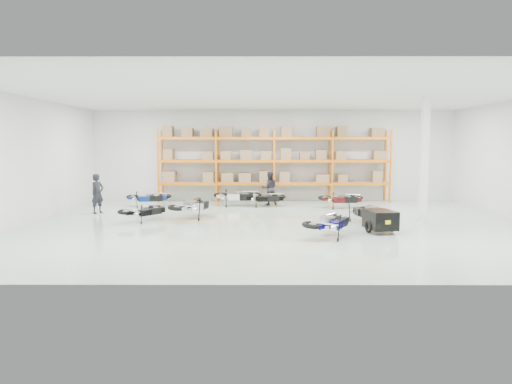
{
  "coord_description": "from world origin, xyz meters",
  "views": [
    {
      "loc": [
        -0.8,
        -15.95,
        2.83
      ],
      "look_at": [
        -0.86,
        0.47,
        1.1
      ],
      "focal_mm": 32.0,
      "sensor_mm": 36.0,
      "label": 1
    }
  ],
  "objects_px": {
    "person_left": "(97,194)",
    "trailer": "(380,220)",
    "moto_blue_centre": "(330,219)",
    "moto_back_b": "(238,193)",
    "moto_back_d": "(342,196)",
    "moto_back_c": "(265,195)",
    "moto_silver_left": "(192,203)",
    "moto_back_a": "(149,195)",
    "moto_touring_right": "(368,208)",
    "moto_black_far_left": "(144,208)",
    "person_back": "(269,188)"
  },
  "relations": [
    {
      "from": "moto_black_far_left",
      "to": "moto_touring_right",
      "type": "xyz_separation_m",
      "value": [
        8.08,
        -0.55,
        0.08
      ]
    },
    {
      "from": "moto_black_far_left",
      "to": "trailer",
      "type": "bearing_deg",
      "value": -155.27
    },
    {
      "from": "trailer",
      "to": "moto_back_c",
      "type": "xyz_separation_m",
      "value": [
        -3.58,
        6.18,
        0.09
      ]
    },
    {
      "from": "moto_back_b",
      "to": "moto_back_c",
      "type": "relative_size",
      "value": 1.14
    },
    {
      "from": "moto_back_a",
      "to": "moto_back_d",
      "type": "xyz_separation_m",
      "value": [
        8.68,
        -0.44,
        0.0
      ]
    },
    {
      "from": "moto_back_c",
      "to": "moto_back_d",
      "type": "distance_m",
      "value": 3.42
    },
    {
      "from": "moto_back_d",
      "to": "moto_back_c",
      "type": "bearing_deg",
      "value": 78.61
    },
    {
      "from": "moto_black_far_left",
      "to": "person_left",
      "type": "distance_m",
      "value": 3.15
    },
    {
      "from": "moto_touring_right",
      "to": "moto_back_b",
      "type": "xyz_separation_m",
      "value": [
        -4.83,
        4.78,
        0.01
      ]
    },
    {
      "from": "person_left",
      "to": "trailer",
      "type": "bearing_deg",
      "value": -80.76
    },
    {
      "from": "moto_back_c",
      "to": "moto_blue_centre",
      "type": "bearing_deg",
      "value": -171.27
    },
    {
      "from": "moto_back_a",
      "to": "moto_back_d",
      "type": "relative_size",
      "value": 0.99
    },
    {
      "from": "trailer",
      "to": "person_left",
      "type": "relative_size",
      "value": 1.08
    },
    {
      "from": "moto_blue_centre",
      "to": "trailer",
      "type": "bearing_deg",
      "value": -127.22
    },
    {
      "from": "moto_silver_left",
      "to": "moto_back_b",
      "type": "xyz_separation_m",
      "value": [
        1.59,
        3.47,
        -0.02
      ]
    },
    {
      "from": "moto_blue_centre",
      "to": "moto_back_b",
      "type": "height_order",
      "value": "moto_back_b"
    },
    {
      "from": "moto_silver_left",
      "to": "moto_back_b",
      "type": "height_order",
      "value": "moto_silver_left"
    },
    {
      "from": "moto_back_b",
      "to": "moto_back_d",
      "type": "xyz_separation_m",
      "value": [
        4.64,
        -0.7,
        -0.05
      ]
    },
    {
      "from": "moto_blue_centre",
      "to": "person_left",
      "type": "xyz_separation_m",
      "value": [
        -8.77,
        4.81,
        0.25
      ]
    },
    {
      "from": "moto_blue_centre",
      "to": "moto_back_d",
      "type": "bearing_deg",
      "value": -71.7
    },
    {
      "from": "moto_black_far_left",
      "to": "moto_touring_right",
      "type": "bearing_deg",
      "value": -144.28
    },
    {
      "from": "moto_silver_left",
      "to": "person_back",
      "type": "bearing_deg",
      "value": -110.01
    },
    {
      "from": "trailer",
      "to": "moto_back_c",
      "type": "relative_size",
      "value": 1.05
    },
    {
      "from": "person_back",
      "to": "moto_touring_right",
      "type": "bearing_deg",
      "value": 113.39
    },
    {
      "from": "moto_touring_right",
      "to": "person_left",
      "type": "xyz_separation_m",
      "value": [
        -10.49,
        2.55,
        0.24
      ]
    },
    {
      "from": "moto_touring_right",
      "to": "moto_back_a",
      "type": "bearing_deg",
      "value": 146.19
    },
    {
      "from": "moto_blue_centre",
      "to": "moto_black_far_left",
      "type": "xyz_separation_m",
      "value": [
        -6.37,
        2.81,
        -0.07
      ]
    },
    {
      "from": "moto_black_far_left",
      "to": "moto_back_d",
      "type": "distance_m",
      "value": 8.64
    },
    {
      "from": "moto_black_far_left",
      "to": "moto_back_c",
      "type": "bearing_deg",
      "value": -98.55
    },
    {
      "from": "moto_back_a",
      "to": "moto_silver_left",
      "type": "bearing_deg",
      "value": -152.73
    },
    {
      "from": "moto_blue_centre",
      "to": "moto_back_d",
      "type": "distance_m",
      "value": 6.51
    },
    {
      "from": "moto_touring_right",
      "to": "moto_black_far_left",
      "type": "bearing_deg",
      "value": 169.28
    },
    {
      "from": "moto_blue_centre",
      "to": "moto_back_c",
      "type": "distance_m",
      "value": 7.09
    },
    {
      "from": "moto_back_a",
      "to": "moto_back_c",
      "type": "distance_m",
      "value": 5.29
    },
    {
      "from": "moto_black_far_left",
      "to": "person_left",
      "type": "relative_size",
      "value": 1.0
    },
    {
      "from": "moto_back_b",
      "to": "trailer",
      "type": "bearing_deg",
      "value": -145.8
    },
    {
      "from": "moto_back_a",
      "to": "person_back",
      "type": "bearing_deg",
      "value": -92.89
    },
    {
      "from": "moto_back_c",
      "to": "moto_touring_right",
      "type": "bearing_deg",
      "value": -148.51
    },
    {
      "from": "moto_blue_centre",
      "to": "person_left",
      "type": "distance_m",
      "value": 10.01
    },
    {
      "from": "moto_back_a",
      "to": "trailer",
      "type": "bearing_deg",
      "value": -134.7
    },
    {
      "from": "trailer",
      "to": "moto_back_d",
      "type": "distance_m",
      "value": 5.68
    },
    {
      "from": "moto_silver_left",
      "to": "moto_back_d",
      "type": "height_order",
      "value": "moto_silver_left"
    },
    {
      "from": "moto_back_c",
      "to": "moto_back_b",
      "type": "bearing_deg",
      "value": 74.57
    },
    {
      "from": "moto_black_far_left",
      "to": "moto_silver_left",
      "type": "bearing_deg",
      "value": -115.92
    },
    {
      "from": "moto_back_c",
      "to": "trailer",
      "type": "bearing_deg",
      "value": -156.42
    },
    {
      "from": "trailer",
      "to": "moto_back_b",
      "type": "bearing_deg",
      "value": 115.96
    },
    {
      "from": "moto_silver_left",
      "to": "moto_back_a",
      "type": "height_order",
      "value": "moto_silver_left"
    },
    {
      "from": "moto_back_c",
      "to": "moto_back_d",
      "type": "height_order",
      "value": "moto_back_d"
    },
    {
      "from": "moto_back_a",
      "to": "person_back",
      "type": "distance_m",
      "value": 5.55
    },
    {
      "from": "moto_black_far_left",
      "to": "moto_back_d",
      "type": "bearing_deg",
      "value": -116.3
    }
  ]
}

